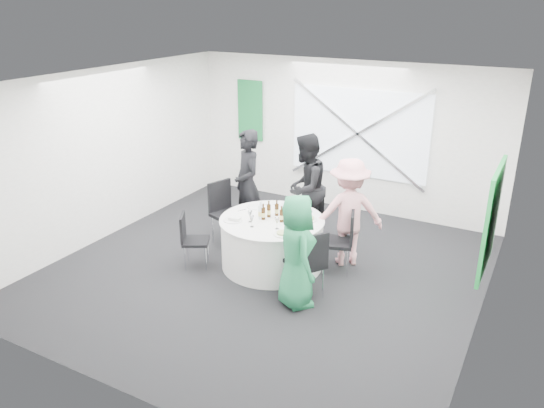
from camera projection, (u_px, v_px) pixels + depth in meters
The scene contains 44 objects.
floor at pixel (266, 270), 7.94m from camera, with size 6.00×6.00×0.00m, color black.
ceiling at pixel (265, 81), 6.92m from camera, with size 6.00×6.00×0.00m, color white.
wall_back at pixel (344, 136), 9.88m from camera, with size 6.00×6.00×0.00m, color white.
wall_front at pixel (109, 273), 4.98m from camera, with size 6.00×6.00×0.00m, color white.
wall_left at pixel (107, 154), 8.77m from camera, with size 6.00×6.00×0.00m, color white.
wall_right at pixel (492, 223), 6.09m from camera, with size 6.00×6.00×0.00m, color white.
window_panel at pixel (359, 133), 9.68m from camera, with size 2.60×0.03×1.60m, color white.
window_brace_a at pixel (358, 134), 9.65m from camera, with size 0.05×0.05×3.16m, color silver.
window_brace_b at pixel (358, 134), 9.65m from camera, with size 0.05×0.05×3.16m, color silver.
green_banner at pixel (250, 111), 10.63m from camera, with size 0.55×0.04×1.20m, color #146632.
green_sign at pixel (491, 220), 6.68m from camera, with size 0.05×1.20×1.40m, color #198E38.
banquet_table at pixel (272, 242), 7.96m from camera, with size 1.56×1.56×0.76m.
chair_back at pixel (309, 210), 8.90m from camera, with size 0.39×0.40×0.83m.
chair_back_left at pixel (225, 207), 8.68m from camera, with size 0.60×0.60×1.03m.
chair_back_right at pixel (343, 237), 7.72m from camera, with size 0.56×0.55×0.96m.
chair_front_right at pixel (309, 260), 7.00m from camera, with size 0.63×0.62×0.99m.
chair_front_left at pixel (190, 236), 7.91m from camera, with size 0.52×0.52×0.84m.
person_man_back_left at pixel (247, 185), 8.78m from camera, with size 0.67×0.44×1.84m, color black.
person_man_back at pixel (305, 188), 8.68m from camera, with size 0.88×0.48×1.81m, color black.
person_woman_pink at pixel (349, 212), 7.89m from camera, with size 1.07×0.50×1.66m, color pink.
person_woman_green at pixel (297, 251), 6.82m from camera, with size 0.75×0.49×1.53m, color #21794A.
plate_back at pixel (288, 206), 8.30m from camera, with size 0.25×0.25×0.01m.
plate_back_left at pixel (255, 207), 8.26m from camera, with size 0.25×0.25×0.01m.
plate_back_right at pixel (308, 219), 7.80m from camera, with size 0.27×0.27×0.04m.
plate_front_right at pixel (283, 234), 7.31m from camera, with size 0.26×0.26×0.04m.
plate_front_left at pixel (233, 220), 7.78m from camera, with size 0.28×0.28×0.01m.
napkin at pixel (235, 218), 7.75m from camera, with size 0.17×0.11×0.05m, color silver.
beer_bottle_a at pixel (269, 211), 7.87m from camera, with size 0.06×0.06×0.25m.
beer_bottle_b at pixel (277, 210), 7.93m from camera, with size 0.06×0.06×0.24m.
beer_bottle_c at pixel (282, 216), 7.70m from camera, with size 0.06×0.06×0.25m.
beer_bottle_d at pixel (263, 214), 7.78m from camera, with size 0.06×0.06×0.25m.
green_water_bottle at pixel (288, 211), 7.76m from camera, with size 0.08×0.08×0.33m.
clear_water_bottle at pixel (261, 212), 7.80m from camera, with size 0.08×0.08×0.27m.
wine_glass_a at pixel (277, 221), 7.45m from camera, with size 0.07×0.07×0.17m.
wine_glass_b at pixel (292, 204), 8.06m from camera, with size 0.07×0.07×0.17m.
wine_glass_c at pixel (252, 219), 7.52m from camera, with size 0.07×0.07×0.17m.
wine_glass_d at pixel (298, 208), 7.88m from camera, with size 0.07×0.07×0.17m.
wine_glass_e at pixel (250, 214), 7.69m from camera, with size 0.07×0.07×0.17m.
fork_a at pixel (309, 224), 7.63m from camera, with size 0.01×0.15×0.01m, color silver.
knife_a at pixel (308, 214), 8.00m from camera, with size 0.01×0.15×0.01m, color silver.
fork_b at pixel (297, 208), 8.22m from camera, with size 0.01×0.15×0.01m, color silver.
knife_b at pixel (277, 205), 8.36m from camera, with size 0.01×0.15×0.01m, color silver.
fork_c at pixel (264, 205), 8.35m from camera, with size 0.01×0.15×0.01m, color silver.
knife_c at pixel (242, 210), 8.15m from camera, with size 0.01×0.15×0.01m, color silver.
Camera 1 is at (3.45, -6.13, 3.81)m, focal length 35.00 mm.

